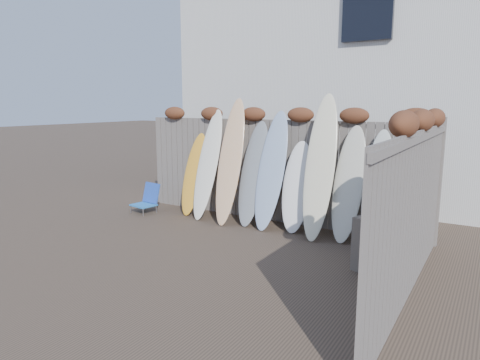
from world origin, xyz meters
The scene contains 16 objects.
ground centered at (0.00, 0.00, 0.00)m, with size 80.00×80.00×0.00m, color #493A2D.
back_fence centered at (0.06, 2.39, 1.18)m, with size 6.05×0.28×2.24m.
right_fence centered at (2.99, 0.25, 1.14)m, with size 0.28×4.40×2.24m.
house centered at (0.50, 6.50, 3.20)m, with size 8.50×5.50×6.33m.
beach_chair centered at (-2.58, 1.59, 0.29)m, with size 0.53×0.56×0.62m.
wooden_crate centered at (2.55, 0.78, 0.38)m, with size 0.66×0.55×0.77m, color #4E473A.
lattice_panel centered at (2.76, 1.22, 0.93)m, with size 0.05×1.23×1.85m, color #392A23.
surfboard_0 centered at (-1.63, 2.01, 0.85)m, with size 0.51×0.07×1.77m, color #FFAC2A.
surfboard_1 centered at (-1.21, 1.94, 1.10)m, with size 0.50×0.07×2.29m, color white.
surfboard_2 centered at (-0.64, 1.89, 1.21)m, with size 0.49×0.07×2.53m, color #F7AF80.
surfboard_3 centered at (-0.19, 1.99, 0.99)m, with size 0.53×0.07×2.07m, color gray.
surfboard_4 centered at (0.22, 1.96, 1.09)m, with size 0.55×0.07×2.28m, color #98B0D5.
surfboard_5 centered at (0.71, 2.02, 0.82)m, with size 0.54×0.07×1.70m, color white.
surfboard_6 centered at (1.19, 1.90, 1.25)m, with size 0.52×0.07×2.60m, color #EFE8C4.
surfboard_7 centered at (1.67, 1.98, 0.98)m, with size 0.51×0.07×2.03m, color beige.
surfboard_8 centered at (2.15, 1.97, 0.95)m, with size 0.46×0.07×1.97m, color silver.
Camera 1 is at (3.80, -5.01, 2.30)m, focal length 32.00 mm.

